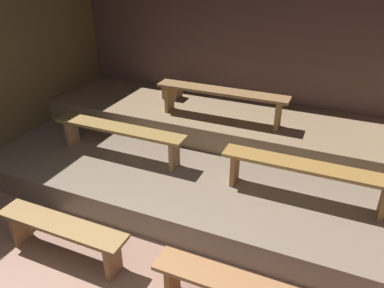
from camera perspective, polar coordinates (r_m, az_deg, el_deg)
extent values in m
cube|color=#825E4D|center=(4.33, 0.45, -10.29)|extent=(6.25, 4.95, 0.08)
cube|color=brown|center=(5.60, 9.16, 12.41)|extent=(6.25, 0.06, 2.35)
cube|color=#756554|center=(4.77, 3.81, -3.56)|extent=(5.45, 2.73, 0.31)
cube|color=#836A4E|center=(5.22, 6.60, 3.09)|extent=(5.45, 1.30, 0.31)
cube|color=olive|center=(3.68, -19.59, -11.66)|extent=(1.33, 0.26, 0.04)
cube|color=#936844|center=(4.15, -24.90, -11.45)|extent=(0.05, 0.21, 0.37)
cube|color=#936844|center=(3.53, -12.10, -16.90)|extent=(0.05, 0.21, 0.37)
cube|color=#93643D|center=(3.02, 6.85, -20.52)|extent=(1.33, 0.26, 0.04)
cube|color=#956236|center=(3.30, -3.04, -20.14)|extent=(0.05, 0.21, 0.37)
cube|color=olive|center=(4.60, -11.23, 2.40)|extent=(1.74, 0.26, 0.04)
cube|color=#856244|center=(5.12, -18.00, 1.70)|extent=(0.05, 0.21, 0.37)
cube|color=#856244|center=(4.35, -2.75, -1.67)|extent=(0.05, 0.21, 0.37)
cube|color=olive|center=(3.91, 17.29, -3.29)|extent=(1.74, 0.26, 0.04)
cube|color=olive|center=(4.12, 6.60, -3.69)|extent=(0.05, 0.21, 0.37)
cube|color=olive|center=(4.04, 27.43, -7.72)|extent=(0.05, 0.21, 0.37)
cube|color=olive|center=(4.84, 4.54, 8.11)|extent=(1.76, 0.26, 0.04)
cube|color=olive|center=(5.19, -3.52, 7.13)|extent=(0.05, 0.21, 0.37)
cube|color=olive|center=(4.75, 13.14, 4.38)|extent=(0.05, 0.21, 0.37)
cube|color=brown|center=(5.67, -3.07, 8.25)|extent=(0.23, 0.23, 0.23)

